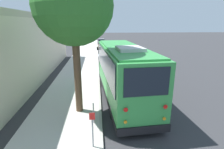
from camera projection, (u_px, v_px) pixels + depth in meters
ground_plane at (125, 101)px, 11.26m from camera, size 160.00×160.00×0.00m
sidewalk_slab at (69, 102)px, 10.94m from camera, size 80.00×3.75×0.15m
curb_strip at (100, 101)px, 11.10m from camera, size 80.00×0.14×0.15m
shuttle_bus at (123, 70)px, 11.11m from camera, size 8.89×3.14×3.63m
parked_sedan_silver at (106, 58)px, 21.80m from camera, size 4.53×2.09×1.27m
parked_sedan_white at (106, 51)px, 27.34m from camera, size 4.39×2.07×1.26m
parked_sedan_tan at (102, 45)px, 34.11m from camera, size 4.60×1.90×1.27m
parked_sedan_gray at (101, 42)px, 40.55m from camera, size 4.65×1.76×1.30m
street_tree at (73, 0)px, 8.26m from camera, size 3.83×3.83×7.99m
sign_post_near at (93, 130)px, 6.70m from camera, size 0.06×0.22×1.49m
sign_post_far at (94, 113)px, 8.44m from camera, size 0.06×0.06×1.04m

